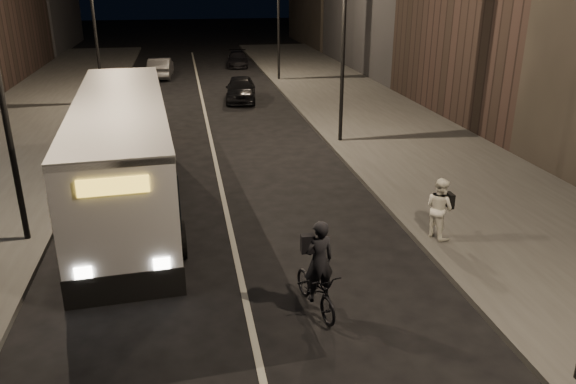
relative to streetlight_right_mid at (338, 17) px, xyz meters
name	(u,v)px	position (x,y,z in m)	size (l,w,h in m)	color
ground	(245,299)	(-5.33, -12.00, -5.36)	(180.00, 180.00, 0.00)	black
sidewalk_right	(387,127)	(3.17, 2.00, -5.28)	(7.00, 70.00, 0.16)	#383836
sidewalk_left	(13,146)	(-13.83, 2.00, -5.28)	(7.00, 70.00, 0.16)	#383836
streetlight_right_mid	(338,17)	(0.00, 0.00, 0.00)	(1.20, 0.44, 8.12)	black
streetlight_right_far	(274,1)	(0.00, 16.00, 0.00)	(1.20, 0.44, 8.12)	black
streetlight_left_near	(4,45)	(-10.66, -8.00, 0.00)	(1.20, 0.44, 8.12)	black
streetlight_left_far	(97,7)	(-10.66, 10.00, 0.00)	(1.20, 0.44, 8.12)	black
city_bus	(124,147)	(-8.40, -5.34, -3.50)	(3.60, 12.81, 3.41)	white
cyclist_on_bicycle	(317,281)	(-3.83, -12.74, -4.62)	(1.05, 2.04, 2.23)	black
pedestrian_woman	(439,208)	(0.27, -10.00, -4.34)	(0.84, 0.65, 1.72)	white
car_near	(241,89)	(-3.08, 9.79, -4.64)	(1.70, 4.22, 1.44)	black
car_mid	(161,68)	(-7.92, 18.90, -4.64)	(1.54, 4.40, 1.45)	#333335
car_far	(238,59)	(-1.87, 23.39, -4.77)	(1.65, 4.05, 1.18)	black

